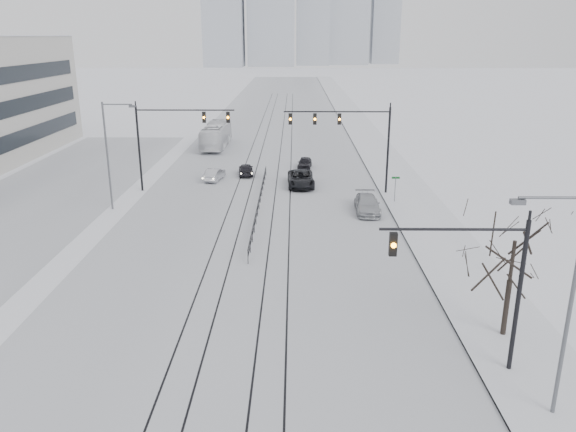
# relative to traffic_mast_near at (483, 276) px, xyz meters

# --- Properties ---
(road) EXTENTS (22.00, 260.00, 0.02)m
(road) POSITION_rel_traffic_mast_near_xyz_m (-10.79, 54.00, -4.55)
(road) COLOR silver
(road) RESTS_ON ground
(sidewalk_east) EXTENTS (5.00, 260.00, 0.16)m
(sidewalk_east) POSITION_rel_traffic_mast_near_xyz_m (2.71, 54.00, -4.48)
(sidewalk_east) COLOR silver
(sidewalk_east) RESTS_ON ground
(curb) EXTENTS (0.10, 260.00, 0.12)m
(curb) POSITION_rel_traffic_mast_near_xyz_m (0.26, 54.00, -4.50)
(curb) COLOR gray
(curb) RESTS_ON ground
(parking_strip) EXTENTS (14.00, 60.00, 0.03)m
(parking_strip) POSITION_rel_traffic_mast_near_xyz_m (-30.79, 29.00, -4.55)
(parking_strip) COLOR silver
(parking_strip) RESTS_ON ground
(tram_rails) EXTENTS (5.30, 180.00, 0.01)m
(tram_rails) POSITION_rel_traffic_mast_near_xyz_m (-10.79, 34.00, -4.54)
(tram_rails) COLOR black
(tram_rails) RESTS_ON ground
(traffic_mast_near) EXTENTS (6.10, 0.37, 7.00)m
(traffic_mast_near) POSITION_rel_traffic_mast_near_xyz_m (0.00, 0.00, 0.00)
(traffic_mast_near) COLOR black
(traffic_mast_near) RESTS_ON ground
(traffic_mast_ne) EXTENTS (9.60, 0.37, 8.00)m
(traffic_mast_ne) POSITION_rel_traffic_mast_near_xyz_m (-2.64, 29.00, 1.20)
(traffic_mast_ne) COLOR black
(traffic_mast_ne) RESTS_ON ground
(traffic_mast_nw) EXTENTS (9.10, 0.37, 8.00)m
(traffic_mast_nw) POSITION_rel_traffic_mast_near_xyz_m (-19.31, 30.00, 1.01)
(traffic_mast_nw) COLOR black
(traffic_mast_nw) RESTS_ON ground
(street_light_east) EXTENTS (2.73, 0.25, 9.00)m
(street_light_east) POSITION_rel_traffic_mast_near_xyz_m (1.91, -3.00, 0.65)
(street_light_east) COLOR #595B60
(street_light_east) RESTS_ON ground
(street_light_west) EXTENTS (2.73, 0.25, 9.00)m
(street_light_west) POSITION_rel_traffic_mast_near_xyz_m (-22.99, 24.00, 0.65)
(street_light_west) COLOR #595B60
(street_light_west) RESTS_ON ground
(bare_tree) EXTENTS (4.40, 4.40, 6.10)m
(bare_tree) POSITION_rel_traffic_mast_near_xyz_m (2.41, 3.00, -0.07)
(bare_tree) COLOR black
(bare_tree) RESTS_ON ground
(median_fence) EXTENTS (0.06, 24.00, 1.00)m
(median_fence) POSITION_rel_traffic_mast_near_xyz_m (-10.79, 24.00, -4.04)
(median_fence) COLOR black
(median_fence) RESTS_ON ground
(street_sign) EXTENTS (0.70, 0.06, 2.40)m
(street_sign) POSITION_rel_traffic_mast_near_xyz_m (1.01, 26.00, -2.96)
(street_sign) COLOR #595B60
(street_sign) RESTS_ON ground
(sedan_sb_inner) EXTENTS (1.87, 3.83, 1.26)m
(sedan_sb_inner) POSITION_rel_traffic_mast_near_xyz_m (-12.90, 36.19, -3.93)
(sedan_sb_inner) COLOR black
(sedan_sb_inner) RESTS_ON ground
(sedan_sb_outer) EXTENTS (1.91, 3.89, 1.23)m
(sedan_sb_outer) POSITION_rel_traffic_mast_near_xyz_m (-15.94, 34.00, -3.95)
(sedan_sb_outer) COLOR #B1B3BA
(sedan_sb_outer) RESTS_ON ground
(sedan_nb_front) EXTENTS (2.67, 5.48, 1.50)m
(sedan_nb_front) POSITION_rel_traffic_mast_near_xyz_m (-7.16, 31.70, -3.81)
(sedan_nb_front) COLOR black
(sedan_nb_front) RESTS_ON ground
(sedan_nb_right) EXTENTS (2.08, 4.87, 1.40)m
(sedan_nb_right) POSITION_rel_traffic_mast_near_xyz_m (-1.75, 23.20, -3.86)
(sedan_nb_right) COLOR #A7AAAF
(sedan_nb_right) RESTS_ON ground
(sedan_nb_far) EXTENTS (1.79, 3.71, 1.22)m
(sedan_nb_far) POSITION_rel_traffic_mast_near_xyz_m (-6.66, 39.48, -3.95)
(sedan_nb_far) COLOR black
(sedan_nb_far) RESTS_ON ground
(box_truck) EXTENTS (2.84, 11.29, 3.13)m
(box_truck) POSITION_rel_traffic_mast_near_xyz_m (-18.09, 51.81, -3.00)
(box_truck) COLOR white
(box_truck) RESTS_ON ground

